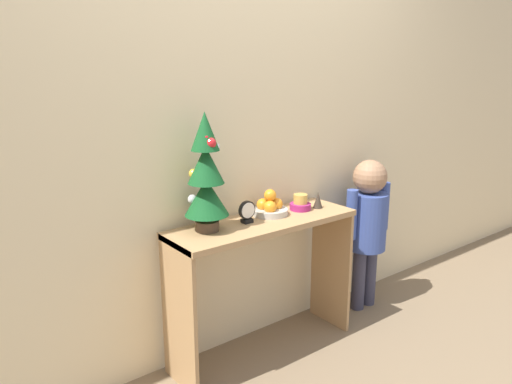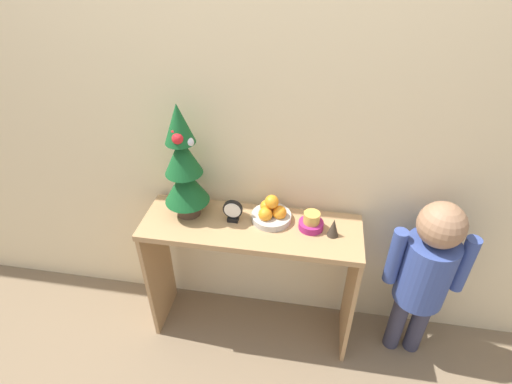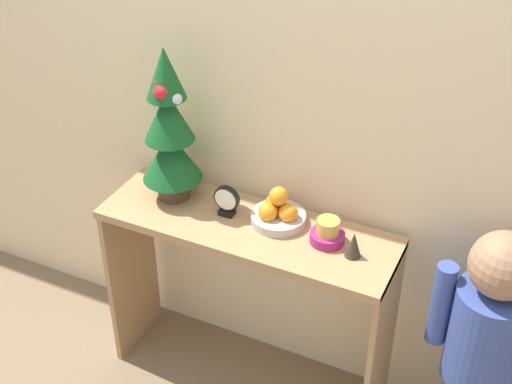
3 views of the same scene
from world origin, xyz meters
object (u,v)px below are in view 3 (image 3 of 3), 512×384
at_px(child_figure, 487,331).
at_px(figurine, 354,245).
at_px(mini_tree, 169,129).
at_px(fruit_bowl, 278,212).
at_px(desk_clock, 227,201).
at_px(singing_bowl, 328,233).

bearing_deg(child_figure, figurine, -178.65).
xyz_separation_m(mini_tree, child_figure, (1.13, -0.04, -0.42)).
bearing_deg(child_figure, fruit_bowl, 175.88).
relative_size(mini_tree, desk_clock, 5.01).
bearing_deg(fruit_bowl, mini_tree, -178.01).
relative_size(fruit_bowl, desk_clock, 1.67).
xyz_separation_m(fruit_bowl, child_figure, (0.73, -0.05, -0.19)).
bearing_deg(singing_bowl, desk_clock, -179.27).
bearing_deg(child_figure, desk_clock, 178.81).
xyz_separation_m(mini_tree, desk_clock, (0.22, -0.02, -0.21)).
relative_size(singing_bowl, desk_clock, 1.02).
xyz_separation_m(fruit_bowl, singing_bowl, (0.19, -0.03, -0.01)).
bearing_deg(desk_clock, mini_tree, 174.78).
relative_size(singing_bowl, figurine, 1.28).
distance_m(fruit_bowl, figurine, 0.30).
relative_size(mini_tree, child_figure, 0.59).
bearing_deg(singing_bowl, fruit_bowl, 171.16).
relative_size(fruit_bowl, figurine, 2.10).
xyz_separation_m(figurine, child_figure, (0.45, 0.01, -0.20)).
bearing_deg(fruit_bowl, desk_clock, -169.02).
bearing_deg(figurine, fruit_bowl, 167.62).
bearing_deg(singing_bowl, mini_tree, 178.47).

